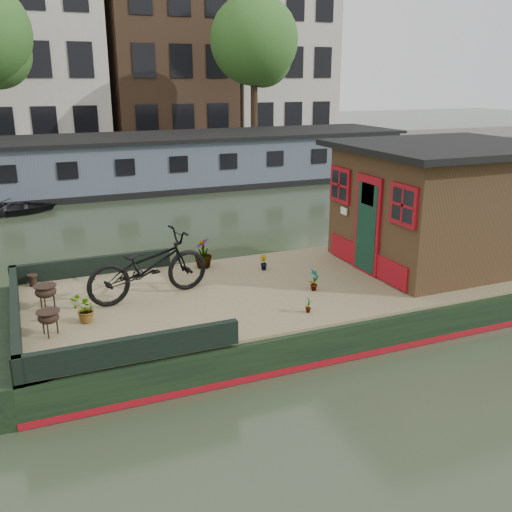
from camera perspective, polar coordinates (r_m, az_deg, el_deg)
name	(u,v)px	position (r m, az deg, el deg)	size (l,w,h in m)	color
ground	(345,306)	(11.38, 8.86, -4.97)	(120.00, 120.00, 0.00)	#27311F
houseboat_hull	(284,303)	(10.68, 2.79, -4.73)	(14.01, 4.02, 0.60)	black
houseboat_deck	(346,276)	(11.16, 9.01, -2.00)	(11.80, 3.80, 0.05)	#877953
bow_bulwark	(73,305)	(9.57, -17.85, -4.71)	(3.00, 4.00, 0.35)	black
cabin	(443,203)	(12.10, 18.18, 5.02)	(4.00, 3.50, 2.42)	black
bicycle	(148,266)	(9.90, -10.71, -0.98)	(0.76, 2.18, 1.14)	black
potted_plant_a	(314,280)	(10.21, 5.81, -2.39)	(0.21, 0.14, 0.40)	brown
potted_plant_b	(263,263)	(11.27, 0.73, -0.66)	(0.16, 0.13, 0.29)	maroon
potted_plant_c	(85,310)	(9.23, -16.72, -5.17)	(0.38, 0.33, 0.43)	#B34334
potted_plant_d	(203,253)	(11.41, -5.31, 0.32)	(0.34, 0.34, 0.61)	#9B342A
potted_plant_e	(308,304)	(9.27, 5.26, -4.83)	(0.15, 0.10, 0.29)	#94382B
brazier_front	(49,323)	(8.96, -19.99, -6.33)	(0.36, 0.36, 0.39)	black
brazier_rear	(46,297)	(9.97, -20.24, -3.87)	(0.38, 0.38, 0.41)	black
bollard_port	(33,280)	(11.18, -21.40, -2.27)	(0.19, 0.19, 0.22)	black
bollard_stbd	(131,346)	(8.10, -12.41, -8.81)	(0.20, 0.20, 0.23)	black
dinghy	(10,204)	(20.53, -23.38, 4.75)	(2.10, 2.94, 0.61)	black
far_houseboat	(166,163)	(23.82, -9.02, 9.15)	(20.40, 4.40, 2.11)	#45505C
quay	(135,157)	(30.19, -12.04, 9.69)	(60.00, 6.00, 0.90)	#47443F
townhouse_row	(105,13)	(37.04, -14.86, 22.43)	(27.25, 8.00, 16.50)	brown
tree_right	(256,44)	(30.40, 0.01, 20.39)	(4.40, 4.40, 7.40)	#332316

